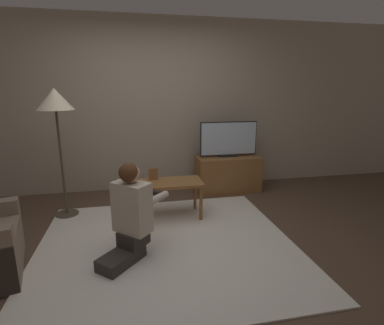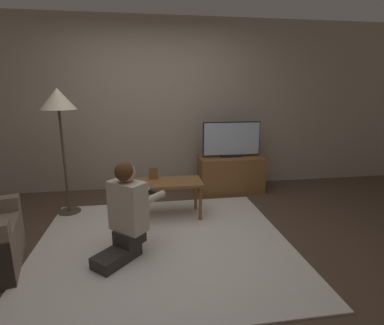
{
  "view_description": "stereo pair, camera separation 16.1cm",
  "coord_description": "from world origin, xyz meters",
  "px_view_note": "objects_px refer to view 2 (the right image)",
  "views": [
    {
      "loc": [
        -0.3,
        -2.76,
        1.58
      ],
      "look_at": [
        0.4,
        0.69,
        0.69
      ],
      "focal_mm": 28.0,
      "sensor_mm": 36.0,
      "label": 1
    },
    {
      "loc": [
        -0.14,
        -2.79,
        1.58
      ],
      "look_at": [
        0.4,
        0.69,
        0.69
      ],
      "focal_mm": 28.0,
      "sensor_mm": 36.0,
      "label": 2
    }
  ],
  "objects_px": {
    "tv": "(232,139)",
    "floor_lamp": "(58,106)",
    "person_kneeling": "(127,212)",
    "coffee_table": "(169,186)"
  },
  "relations": [
    {
      "from": "tv",
      "to": "floor_lamp",
      "type": "distance_m",
      "value": 2.4
    },
    {
      "from": "person_kneeling",
      "to": "tv",
      "type": "bearing_deg",
      "value": -89.94
    },
    {
      "from": "coffee_table",
      "to": "person_kneeling",
      "type": "distance_m",
      "value": 0.94
    },
    {
      "from": "floor_lamp",
      "to": "person_kneeling",
      "type": "bearing_deg",
      "value": -54.85
    },
    {
      "from": "coffee_table",
      "to": "floor_lamp",
      "type": "relative_size",
      "value": 0.51
    },
    {
      "from": "coffee_table",
      "to": "person_kneeling",
      "type": "height_order",
      "value": "person_kneeling"
    },
    {
      "from": "tv",
      "to": "coffee_table",
      "type": "bearing_deg",
      "value": -140.9
    },
    {
      "from": "tv",
      "to": "person_kneeling",
      "type": "relative_size",
      "value": 0.96
    },
    {
      "from": "tv",
      "to": "coffee_table",
      "type": "height_order",
      "value": "tv"
    },
    {
      "from": "coffee_table",
      "to": "floor_lamp",
      "type": "xyz_separation_m",
      "value": [
        -1.26,
        0.32,
        0.95
      ]
    }
  ]
}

